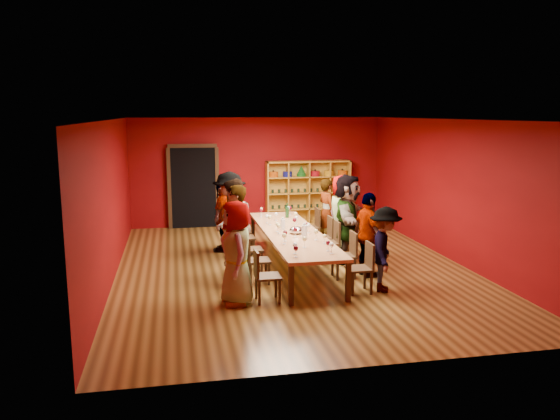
# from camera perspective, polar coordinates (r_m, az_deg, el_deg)

# --- Properties ---
(room_shell) EXTENTS (7.10, 9.10, 3.04)m
(room_shell) POSITION_cam_1_polar(r_m,az_deg,el_deg) (10.93, 1.29, 1.54)
(room_shell) COLOR #4F3414
(room_shell) RESTS_ON ground
(tasting_table) EXTENTS (1.10, 4.50, 0.75)m
(tasting_table) POSITION_cam_1_polar(r_m,az_deg,el_deg) (11.08, 1.27, -2.56)
(tasting_table) COLOR #AC7147
(tasting_table) RESTS_ON ground
(doorway) EXTENTS (1.40, 0.17, 2.30)m
(doorway) POSITION_cam_1_polar(r_m,az_deg,el_deg) (15.13, -9.03, 2.39)
(doorway) COLOR black
(doorway) RESTS_ON ground
(shelving_unit) EXTENTS (2.40, 0.40, 1.80)m
(shelving_unit) POSITION_cam_1_polar(r_m,az_deg,el_deg) (15.48, 2.91, 2.16)
(shelving_unit) COLOR gold
(shelving_unit) RESTS_ON ground
(chair_person_left_0) EXTENTS (0.42, 0.42, 0.89)m
(chair_person_left_0) POSITION_cam_1_polar(r_m,az_deg,el_deg) (9.17, -1.79, -6.60)
(chair_person_left_0) COLOR black
(chair_person_left_0) RESTS_ON ground
(person_left_0) EXTENTS (0.52, 0.88, 1.73)m
(person_left_0) POSITION_cam_1_polar(r_m,az_deg,el_deg) (9.01, -4.56, -4.48)
(person_left_0) COLOR silver
(person_left_0) RESTS_ON ground
(chair_person_left_1) EXTENTS (0.42, 0.42, 0.89)m
(chair_person_left_1) POSITION_cam_1_polar(r_m,az_deg,el_deg) (10.14, -2.73, -4.96)
(chair_person_left_1) COLOR black
(chair_person_left_1) RESTS_ON ground
(person_left_1) EXTENTS (0.65, 0.78, 1.85)m
(person_left_1) POSITION_cam_1_polar(r_m,az_deg,el_deg) (10.00, -4.73, -2.66)
(person_left_1) COLOR silver
(person_left_1) RESTS_ON ground
(chair_person_left_2) EXTENTS (0.42, 0.42, 0.89)m
(chair_person_left_2) POSITION_cam_1_polar(r_m,az_deg,el_deg) (10.95, -3.38, -3.82)
(chair_person_left_2) COLOR black
(chair_person_left_2) RESTS_ON ground
(person_left_2) EXTENTS (0.63, 0.97, 1.86)m
(person_left_2) POSITION_cam_1_polar(r_m,az_deg,el_deg) (10.82, -4.89, -1.65)
(person_left_2) COLOR #141837
(person_left_2) RESTS_ON ground
(chair_person_left_3) EXTENTS (0.42, 0.42, 0.89)m
(chair_person_left_3) POSITION_cam_1_polar(r_m,az_deg,el_deg) (11.97, -4.06, -2.62)
(chair_person_left_3) COLOR black
(chair_person_left_3) RESTS_ON ground
(person_left_3) EXTENTS (0.69, 1.29, 1.89)m
(person_left_3) POSITION_cam_1_polar(r_m,az_deg,el_deg) (11.85, -5.27, -0.55)
(person_left_3) COLOR #5D82BF
(person_left_3) RESTS_ON ground
(chair_person_left_4) EXTENTS (0.42, 0.42, 0.89)m
(chair_person_left_4) POSITION_cam_1_polar(r_m,az_deg,el_deg) (12.55, -4.40, -2.02)
(chair_person_left_4) COLOR black
(chair_person_left_4) RESTS_ON ground
(person_left_4) EXTENTS (0.77, 1.03, 1.61)m
(person_left_4) POSITION_cam_1_polar(r_m,az_deg,el_deg) (12.45, -6.02, -0.70)
(person_left_4) COLOR #15193B
(person_left_4) RESTS_ON ground
(chair_person_right_0) EXTENTS (0.42, 0.42, 0.89)m
(chair_person_right_0) POSITION_cam_1_polar(r_m,az_deg,el_deg) (9.75, 8.72, -5.69)
(chair_person_right_0) COLOR black
(chair_person_right_0) RESTS_ON ground
(person_right_0) EXTENTS (0.76, 1.06, 1.52)m
(person_right_0) POSITION_cam_1_polar(r_m,az_deg,el_deg) (9.82, 10.91, -4.06)
(person_right_0) COLOR #45464A
(person_right_0) RESTS_ON ground
(chair_person_right_1) EXTENTS (0.42, 0.42, 0.89)m
(chair_person_right_1) POSITION_cam_1_polar(r_m,az_deg,el_deg) (10.56, 7.10, -4.41)
(chair_person_right_1) COLOR black
(chair_person_right_1) RESTS_ON ground
(person_right_1) EXTENTS (0.56, 1.01, 1.64)m
(person_right_1) POSITION_cam_1_polar(r_m,az_deg,el_deg) (10.61, 9.18, -2.59)
(person_right_1) COLOR silver
(person_right_1) RESTS_ON ground
(chair_person_right_2) EXTENTS (0.42, 0.42, 0.89)m
(chair_person_right_2) POSITION_cam_1_polar(r_m,az_deg,el_deg) (11.55, 5.45, -3.11)
(chair_person_right_2) COLOR black
(chair_person_right_2) RESTS_ON ground
(person_right_2) EXTENTS (1.15, 1.80, 1.88)m
(person_right_2) POSITION_cam_1_polar(r_m,az_deg,el_deg) (11.56, 7.04, -0.89)
(person_right_2) COLOR #47464B
(person_right_2) RESTS_ON ground
(chair_person_right_3) EXTENTS (0.42, 0.42, 0.89)m
(chair_person_right_3) POSITION_cam_1_polar(r_m,az_deg,el_deg) (12.02, 4.78, -2.57)
(chair_person_right_3) COLOR black
(chair_person_right_3) RESTS_ON ground
(person_right_3) EXTENTS (0.73, 0.99, 1.80)m
(person_right_3) POSITION_cam_1_polar(r_m,az_deg,el_deg) (12.04, 6.50, -0.60)
(person_right_3) COLOR #121A33
(person_right_3) RESTS_ON ground
(chair_person_right_4) EXTENTS (0.42, 0.42, 0.89)m
(chair_person_right_4) POSITION_cam_1_polar(r_m,az_deg,el_deg) (13.06, 3.46, -1.53)
(chair_person_right_4) COLOR black
(chair_person_right_4) RESTS_ON ground
(person_right_4) EXTENTS (0.55, 0.67, 1.59)m
(person_right_4) POSITION_cam_1_polar(r_m,az_deg,el_deg) (13.09, 4.91, -0.19)
(person_right_4) COLOR #5179A7
(person_right_4) RESTS_ON ground
(wine_glass_0) EXTENTS (0.07, 0.07, 0.18)m
(wine_glass_0) POSITION_cam_1_polar(r_m,az_deg,el_deg) (11.12, 2.77, -1.56)
(wine_glass_0) COLOR silver
(wine_glass_0) RESTS_ON tasting_table
(wine_glass_1) EXTENTS (0.08, 0.08, 0.20)m
(wine_glass_1) POSITION_cam_1_polar(r_m,az_deg,el_deg) (9.34, 1.59, -3.73)
(wine_glass_1) COLOR silver
(wine_glass_1) RESTS_ON tasting_table
(wine_glass_2) EXTENTS (0.09, 0.09, 0.21)m
(wine_glass_2) POSITION_cam_1_polar(r_m,az_deg,el_deg) (10.01, 0.45, -2.74)
(wine_glass_2) COLOR silver
(wine_glass_2) RESTS_ON tasting_table
(wine_glass_3) EXTENTS (0.08, 0.08, 0.20)m
(wine_glass_3) POSITION_cam_1_polar(r_m,az_deg,el_deg) (12.59, -2.02, -0.10)
(wine_glass_3) COLOR silver
(wine_glass_3) RESTS_ON tasting_table
(wine_glass_4) EXTENTS (0.09, 0.09, 0.21)m
(wine_glass_4) POSITION_cam_1_polar(r_m,az_deg,el_deg) (10.35, 3.79, -2.33)
(wine_glass_4) COLOR silver
(wine_glass_4) RESTS_ON tasting_table
(wine_glass_5) EXTENTS (0.08, 0.08, 0.20)m
(wine_glass_5) POSITION_cam_1_polar(r_m,az_deg,el_deg) (10.96, 3.01, -1.66)
(wine_glass_5) COLOR silver
(wine_glass_5) RESTS_ON tasting_table
(wine_glass_6) EXTENTS (0.08, 0.08, 0.20)m
(wine_glass_6) POSITION_cam_1_polar(r_m,az_deg,el_deg) (10.58, 1.61, -2.09)
(wine_glass_6) COLOR silver
(wine_glass_6) RESTS_ON tasting_table
(wine_glass_7) EXTENTS (0.09, 0.09, 0.22)m
(wine_glass_7) POSITION_cam_1_polar(r_m,az_deg,el_deg) (12.81, 0.84, 0.14)
(wine_glass_7) COLOR silver
(wine_glass_7) RESTS_ON tasting_table
(wine_glass_8) EXTENTS (0.08, 0.08, 0.19)m
(wine_glass_8) POSITION_cam_1_polar(r_m,az_deg,el_deg) (9.56, 5.05, -3.50)
(wine_glass_8) COLOR silver
(wine_glass_8) RESTS_ON tasting_table
(wine_glass_9) EXTENTS (0.08, 0.08, 0.20)m
(wine_glass_9) POSITION_cam_1_polar(r_m,az_deg,el_deg) (9.39, 5.41, -3.71)
(wine_glass_9) COLOR silver
(wine_glass_9) RESTS_ON tasting_table
(wine_glass_10) EXTENTS (0.08, 0.08, 0.20)m
(wine_glass_10) POSITION_cam_1_polar(r_m,az_deg,el_deg) (12.90, 1.05, 0.17)
(wine_glass_10) COLOR silver
(wine_glass_10) RESTS_ON tasting_table
(wine_glass_11) EXTENTS (0.08, 0.08, 0.20)m
(wine_glass_11) POSITION_cam_1_polar(r_m,az_deg,el_deg) (10.88, -0.12, -1.73)
(wine_glass_11) COLOR silver
(wine_glass_11) RESTS_ON tasting_table
(wine_glass_12) EXTENTS (0.08, 0.08, 0.19)m
(wine_glass_12) POSITION_cam_1_polar(r_m,az_deg,el_deg) (12.20, -0.40, -0.47)
(wine_glass_12) COLOR silver
(wine_glass_12) RESTS_ON tasting_table
(wine_glass_13) EXTENTS (0.09, 0.09, 0.22)m
(wine_glass_13) POSITION_cam_1_polar(r_m,az_deg,el_deg) (11.73, -1.07, -0.80)
(wine_glass_13) COLOR silver
(wine_glass_13) RESTS_ON tasting_table
(wine_glass_14) EXTENTS (0.08, 0.08, 0.21)m
(wine_glass_14) POSITION_cam_1_polar(r_m,az_deg,el_deg) (12.14, 1.65, -0.47)
(wine_glass_14) COLOR silver
(wine_glass_14) RESTS_ON tasting_table
(wine_glass_15) EXTENTS (0.08, 0.08, 0.20)m
(wine_glass_15) POSITION_cam_1_polar(r_m,az_deg,el_deg) (11.04, -0.28, -1.56)
(wine_glass_15) COLOR silver
(wine_glass_15) RESTS_ON tasting_table
(wine_glass_16) EXTENTS (0.07, 0.07, 0.18)m
(wine_glass_16) POSITION_cam_1_polar(r_m,az_deg,el_deg) (11.83, 1.72, -0.85)
(wine_glass_16) COLOR silver
(wine_glass_16) RESTS_ON tasting_table
(wine_glass_17) EXTENTS (0.09, 0.09, 0.21)m
(wine_glass_17) POSITION_cam_1_polar(r_m,az_deg,el_deg) (10.23, 0.53, -2.46)
(wine_glass_17) COLOR silver
(wine_glass_17) RESTS_ON tasting_table
(wine_glass_18) EXTENTS (0.08, 0.08, 0.20)m
(wine_glass_18) POSITION_cam_1_polar(r_m,az_deg,el_deg) (11.90, -1.37, -0.72)
(wine_glass_18) COLOR silver
(wine_glass_18) RESTS_ON tasting_table
(wine_glass_19) EXTENTS (0.07, 0.07, 0.18)m
(wine_glass_19) POSITION_cam_1_polar(r_m,az_deg,el_deg) (10.11, 4.68, -2.78)
(wine_glass_19) COLOR silver
(wine_glass_19) RESTS_ON tasting_table
(wine_glass_20) EXTENTS (0.07, 0.07, 0.18)m
(wine_glass_20) POSITION_cam_1_polar(r_m,az_deg,el_deg) (12.88, -1.96, 0.05)
(wine_glass_20) COLOR silver
(wine_glass_20) RESTS_ON tasting_table
(wine_glass_21) EXTENTS (0.08, 0.08, 0.20)m
(wine_glass_21) POSITION_cam_1_polar(r_m,az_deg,el_deg) (9.12, 1.67, -4.08)
(wine_glass_21) COLOR silver
(wine_glass_21) RESTS_ON tasting_table
(wine_glass_22) EXTENTS (0.08, 0.08, 0.21)m
(wine_glass_22) POSITION_cam_1_polar(r_m,az_deg,el_deg) (9.78, 2.58, -3.08)
(wine_glass_22) COLOR silver
(wine_glass_22) RESTS_ON tasting_table
(wine_glass_23) EXTENTS (0.08, 0.08, 0.20)m
(wine_glass_23) POSITION_cam_1_polar(r_m,az_deg,el_deg) (11.49, 1.52, -1.09)
(wine_glass_23) COLOR silver
(wine_glass_23) RESTS_ON tasting_table
(spittoon_bowl) EXTENTS (0.29, 0.29, 0.16)m
(spittoon_bowl) POSITION_cam_1_polar(r_m,az_deg,el_deg) (10.91, 1.72, -2.13)
(spittoon_bowl) COLOR silver
(spittoon_bowl) RESTS_ON tasting_table
(carafe_a) EXTENTS (0.13, 0.13, 0.26)m
(carafe_a) POSITION_cam_1_polar(r_m,az_deg,el_deg) (11.27, 0.30, -1.47)
(carafe_a) COLOR silver
(carafe_a) RESTS_ON tasting_table
(carafe_b) EXTENTS (0.12, 0.12, 0.29)m
(carafe_b) POSITION_cam_1_polar(r_m,az_deg,el_deg) (10.54, 2.57, -2.22)
(carafe_b) COLOR silver
(carafe_b) RESTS_ON tasting_table
(wine_bottle) EXTENTS (0.08, 0.08, 0.34)m
(wine_bottle) POSITION_cam_1_polar(r_m,az_deg,el_deg) (12.54, 0.75, -0.21)
(wine_bottle) COLOR #143817
(wine_bottle) RESTS_ON tasting_table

